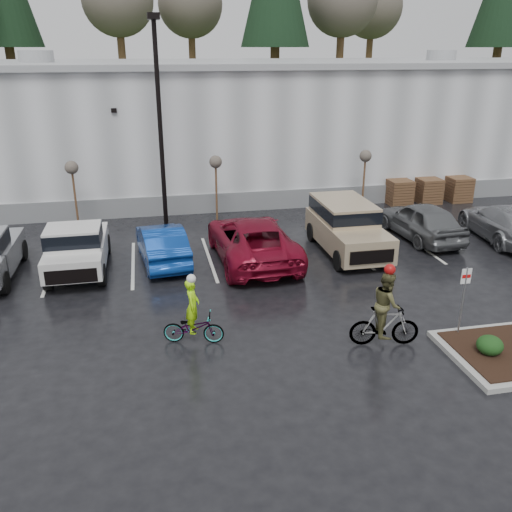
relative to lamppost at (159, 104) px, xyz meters
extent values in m
plane|color=black|center=(4.00, -12.00, -5.69)|extent=(120.00, 120.00, 0.00)
cube|color=#A8ABAD|center=(4.00, 10.00, -2.19)|extent=(60.00, 15.00, 7.00)
cube|color=slate|center=(4.00, 2.45, -5.19)|extent=(60.00, 0.12, 1.00)
cube|color=#999B9E|center=(4.00, 10.00, 1.36)|extent=(60.50, 15.50, 0.30)
cube|color=#263817|center=(4.00, 33.00, -2.69)|extent=(80.00, 25.00, 6.00)
cylinder|color=black|center=(0.00, 0.00, -1.19)|extent=(0.20, 0.20, 9.00)
cube|color=black|center=(0.00, 0.00, 3.41)|extent=(0.50, 1.00, 0.25)
cylinder|color=#503A20|center=(-4.00, 1.00, -4.29)|extent=(0.10, 0.10, 2.80)
sphere|color=#4D433E|center=(-4.00, 1.00, -2.79)|extent=(0.60, 0.60, 0.60)
cylinder|color=#503A20|center=(2.50, 1.00, -4.29)|extent=(0.10, 0.10, 2.80)
sphere|color=#4D433E|center=(2.50, 1.00, -2.79)|extent=(0.60, 0.60, 0.60)
cylinder|color=#503A20|center=(10.00, 1.00, -4.29)|extent=(0.10, 0.10, 2.80)
sphere|color=#4D433E|center=(10.00, 1.00, -2.79)|extent=(0.60, 0.60, 0.60)
cube|color=#503A20|center=(12.50, 2.00, -5.01)|extent=(1.20, 1.20, 1.35)
cube|color=#503A20|center=(14.20, 2.00, -5.01)|extent=(1.20, 1.20, 1.35)
cube|color=#503A20|center=(16.00, 2.00, -5.01)|extent=(1.20, 1.20, 1.35)
ellipsoid|color=black|center=(8.00, -13.00, -5.27)|extent=(0.70, 0.70, 0.52)
cylinder|color=gray|center=(7.80, -11.80, -4.59)|extent=(0.05, 0.05, 2.20)
cube|color=white|center=(7.80, -11.80, -3.74)|extent=(0.30, 0.02, 0.45)
cube|color=red|center=(7.80, -11.81, -3.74)|extent=(0.26, 0.02, 0.10)
imported|color=navy|center=(-0.33, -3.96, -4.93)|extent=(2.08, 4.71, 1.50)
imported|color=maroon|center=(3.17, -4.48, -4.82)|extent=(3.04, 6.29, 1.72)
imported|color=slate|center=(10.96, -3.41, -4.86)|extent=(2.27, 4.99, 1.66)
imported|color=#93959A|center=(14.45, -4.24, -4.91)|extent=(2.78, 5.58, 1.56)
imported|color=#3F3F44|center=(0.26, -10.50, -5.23)|extent=(1.83, 1.00, 0.91)
imported|color=#9CEA0D|center=(0.26, -10.50, -4.54)|extent=(0.51, 0.66, 1.59)
sphere|color=silver|center=(0.26, -10.50, -3.71)|extent=(0.26, 0.26, 0.26)
imported|color=#3F3F44|center=(5.52, -11.72, -5.09)|extent=(1.96, 0.87, 1.18)
imported|color=#4C4928|center=(5.52, -11.72, -4.40)|extent=(0.64, 0.98, 1.87)
sphere|color=#990C0C|center=(5.52, -11.72, -3.38)|extent=(0.31, 0.31, 0.31)
camera|label=1|loc=(-0.74, -24.21, 2.19)|focal=38.00mm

